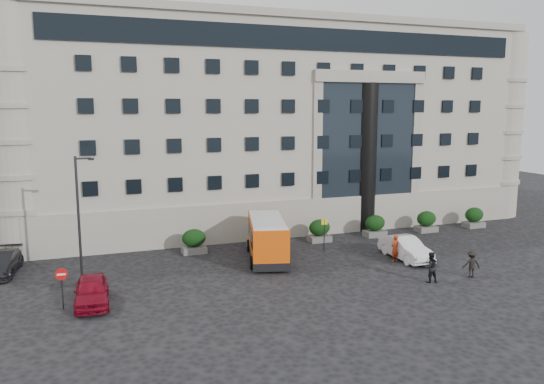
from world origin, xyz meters
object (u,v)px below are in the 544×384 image
Objects in this scene: hedge_c at (319,230)px; parked_car_d at (67,232)px; hedge_b at (259,236)px; no_entry_sign at (62,280)px; parked_car_b at (1,263)px; pedestrian_c at (472,264)px; parked_car_c at (1,263)px; hedge_a at (194,241)px; hedge_e at (426,221)px; hedge_f at (474,217)px; bus_stop_sign at (324,229)px; pedestrian_a at (395,248)px; parked_car_a at (92,291)px; minibus at (267,237)px; street_lamp at (80,216)px; pedestrian_b at (430,267)px; red_truck at (9,226)px; white_taxi at (406,248)px; hedge_d at (375,226)px.

hedge_c is 0.39× the size of parked_car_d.
hedge_b is 16.74m from no_entry_sign.
parked_car_b is at bearing -177.48° from hedge_b.
parked_car_c is at bearing -6.77° from pedestrian_c.
hedge_a is at bearing -34.41° from parked_car_d.
parked_car_d is at bearing 70.93° from parked_car_c.
hedge_e is 0.79× the size of no_entry_sign.
bus_stop_sign reaches higher than hedge_f.
hedge_e is 0.96× the size of pedestrian_a.
parked_car_a is (-28.30, -8.53, -0.15)m from hedge_e.
hedge_c is at bearing 7.45° from parked_car_b.
hedge_f is 21.63m from minibus.
no_entry_sign is (-18.50, -6.04, -0.08)m from bus_stop_sign.
pedestrian_b is at bearing -18.63° from street_lamp.
pedestrian_b is 1.10× the size of pedestrian_c.
street_lamp is 12.96m from minibus.
hedge_a is at bearing 158.07° from minibus.
hedge_a is at bearing 180.00° from hedge_c.
hedge_a is 0.36× the size of red_truck.
hedge_e is 0.23× the size of street_lamp.
white_taxi is 2.59× the size of pedestrian_a.
white_taxi is (27.10, -6.00, 0.08)m from parked_car_b.
hedge_b and hedge_c have the same top height.
no_entry_sign is 1.31× the size of pedestrian_c.
pedestrian_c is at bearing -14.77° from parked_car_c.
bus_stop_sign is 22.62m from parked_car_c.
hedge_d is 25.81m from parked_car_d.
parked_car_c is at bearing -178.57° from hedge_d.
hedge_c is at bearing -92.36° from pedestrian_a.
parked_car_d is at bearing 90.30° from no_entry_sign.
red_truck reaches higher than hedge_b.
bus_stop_sign is (9.50, -2.80, 0.80)m from hedge_a.
bus_stop_sign is at bearing 20.64° from parked_car_a.
hedge_f is 0.73× the size of bus_stop_sign.
minibus reaches higher than hedge_d.
parked_car_a is (-17.90, -8.53, -0.15)m from hedge_c.
white_taxi is at bearing -37.38° from hedge_b.
bus_stop_sign is (-0.90, -2.80, 0.80)m from hedge_c.
parked_car_c is at bearing 167.46° from white_taxi.
street_lamp reaches higher than parked_car_d.
no_entry_sign is 1.76m from parked_car_a.
no_entry_sign is at bearing -135.52° from hedge_a.
hedge_f reaches higher than pedestrian_c.
parked_car_a is at bearing -73.59° from red_truck.
bus_stop_sign is at bearing 18.08° from no_entry_sign.
pedestrian_c is (23.24, -3.26, 0.11)m from parked_car_a.
red_truck reaches higher than white_taxi.
parked_car_b is 2.30× the size of pedestrian_b.
hedge_a is 0.37× the size of white_taxi.
hedge_b is 10.53m from pedestrian_a.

